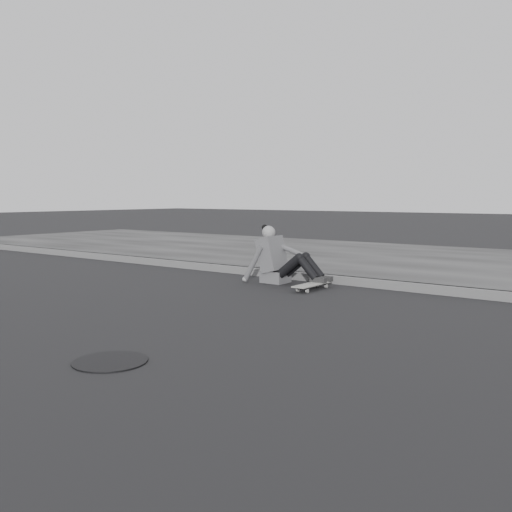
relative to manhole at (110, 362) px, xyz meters
The scene contains 6 objects.
ground 2.19m from the manhole, 106.56° to the left, with size 80.00×80.00×0.00m, color black.
curb 4.73m from the manhole, 97.61° to the left, with size 24.00×0.16×0.12m, color #555555.
sidewalk 7.73m from the manhole, 94.64° to the left, with size 24.00×6.00×0.12m, color #353535.
manhole is the anchor object (origin of this frame).
skateboard 4.01m from the manhole, 97.66° to the left, with size 0.20×0.78×0.09m.
seated_woman 4.42m from the manhole, 106.74° to the left, with size 1.38×0.46×0.88m.
Camera 1 is at (4.17, -4.93, 1.31)m, focal length 40.00 mm.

